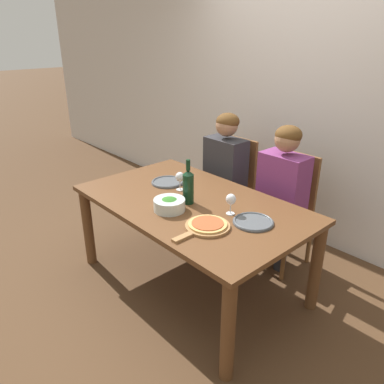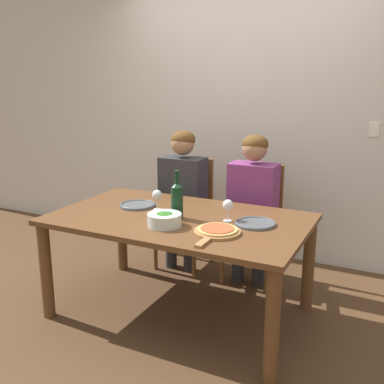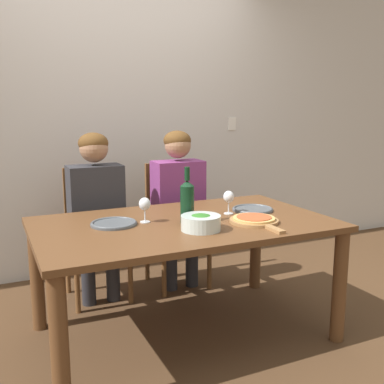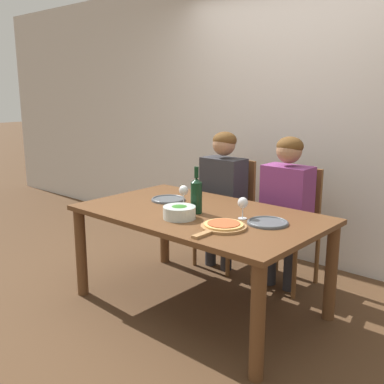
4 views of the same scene
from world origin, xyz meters
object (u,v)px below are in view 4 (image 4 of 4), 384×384
at_px(dinner_plate_right, 268,222).
at_px(person_woman, 222,187).
at_px(broccoli_bowl, 179,212).
at_px(pizza_on_board, 223,226).
at_px(wine_bottle, 196,195).
at_px(person_man, 286,198).
at_px(wine_glass_left, 184,191).
at_px(chair_right, 292,222).
at_px(dinner_plate_left, 168,199).
at_px(chair_left, 229,209).
at_px(wine_glass_right, 243,204).

bearing_deg(dinner_plate_right, person_woman, 143.27).
bearing_deg(broccoli_bowl, dinner_plate_right, 28.83).
bearing_deg(pizza_on_board, wine_bottle, 155.45).
distance_m(person_man, dinner_plate_right, 0.71).
bearing_deg(wine_glass_left, dinner_plate_right, -0.37).
height_order(chair_right, dinner_plate_left, chair_right).
bearing_deg(chair_right, dinner_plate_left, -132.40).
xyz_separation_m(dinner_plate_left, pizza_on_board, (0.77, -0.30, 0.01)).
relative_size(wine_bottle, pizza_on_board, 0.77).
bearing_deg(wine_glass_left, person_man, 52.68).
xyz_separation_m(broccoli_bowl, wine_glass_left, (-0.23, 0.29, 0.06)).
relative_size(wine_bottle, dinner_plate_right, 1.24).
height_order(chair_left, person_man, person_man).
relative_size(person_man, wine_glass_left, 8.15).
distance_m(chair_left, chair_right, 0.64).
distance_m(chair_right, broccoli_bowl, 1.13).
distance_m(person_woman, wine_glass_right, 0.97).
bearing_deg(chair_right, person_woman, -169.82).
distance_m(person_man, dinner_plate_left, 0.93).
bearing_deg(person_woman, dinner_plate_left, -94.09).
distance_m(chair_left, dinner_plate_right, 1.20).
distance_m(pizza_on_board, wine_glass_right, 0.28).
bearing_deg(wine_bottle, wine_glass_left, 153.52).
bearing_deg(chair_left, wine_glass_right, -48.64).
bearing_deg(chair_left, dinner_plate_right, -41.20).
relative_size(dinner_plate_left, wine_glass_left, 1.79).
relative_size(person_woman, dinner_plate_right, 4.56).
bearing_deg(chair_right, wine_glass_right, -85.91).
xyz_separation_m(dinner_plate_right, wine_glass_left, (-0.75, 0.00, 0.10)).
relative_size(chair_left, person_man, 0.78).
relative_size(chair_right, pizza_on_board, 2.23).
bearing_deg(chair_left, dinner_plate_left, -93.46).
bearing_deg(chair_right, dinner_plate_right, -72.32).
bearing_deg(pizza_on_board, wine_glass_right, 97.07).
bearing_deg(chair_right, wine_bottle, -107.35).
xyz_separation_m(dinner_plate_right, wine_glass_right, (-0.19, -0.01, 0.10)).
bearing_deg(broccoli_bowl, person_man, 73.92).
bearing_deg(chair_right, pizza_on_board, -85.17).
xyz_separation_m(chair_left, pizza_on_board, (0.73, -1.05, 0.23)).
xyz_separation_m(chair_left, chair_right, (0.64, 0.00, 0.00)).
relative_size(broccoli_bowl, dinner_plate_left, 0.83).
height_order(dinner_plate_left, wine_glass_left, wine_glass_left).
relative_size(person_woman, person_man, 1.00).
bearing_deg(chair_left, broccoli_bowl, -71.01).
bearing_deg(wine_glass_right, dinner_plate_left, 176.89).
height_order(chair_right, person_man, person_man).
height_order(person_woman, person_man, same).
bearing_deg(person_man, broccoli_bowl, -106.08).
bearing_deg(wine_bottle, wine_glass_right, 15.68).
xyz_separation_m(person_woman, wine_glass_right, (0.70, -0.68, 0.09)).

